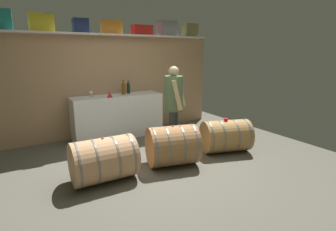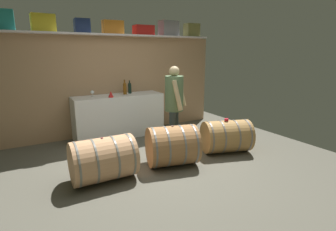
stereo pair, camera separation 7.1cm
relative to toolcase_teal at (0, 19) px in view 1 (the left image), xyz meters
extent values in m
cube|color=#565347|center=(1.99, -1.50, -2.38)|extent=(6.23, 7.60, 0.02)
cube|color=tan|center=(1.99, 0.15, -1.29)|extent=(5.03, 0.10, 2.16)
cube|color=white|center=(1.99, 0.00, -0.19)|extent=(4.63, 0.40, 0.03)
cube|color=teal|center=(0.00, 0.00, 0.00)|extent=(0.37, 0.20, 0.35)
cube|color=yellow|center=(0.65, 0.00, -0.02)|extent=(0.42, 0.25, 0.32)
cube|color=navy|center=(1.34, 0.00, -0.04)|extent=(0.30, 0.30, 0.27)
cube|color=orange|center=(1.97, 0.00, -0.04)|extent=(0.43, 0.20, 0.27)
cube|color=red|center=(2.67, 0.00, -0.07)|extent=(0.44, 0.29, 0.21)
cube|color=gray|center=(3.32, 0.00, -0.01)|extent=(0.43, 0.29, 0.34)
cube|color=olive|center=(3.97, 0.00, -0.02)|extent=(0.35, 0.28, 0.31)
cube|color=white|center=(1.95, -0.20, -1.91)|extent=(1.92, 0.58, 0.92)
cylinder|color=black|center=(2.26, -0.11, -1.35)|extent=(0.07, 0.07, 0.19)
sphere|color=black|center=(2.26, -0.11, -1.24)|extent=(0.07, 0.07, 0.07)
cylinder|color=black|center=(2.26, -0.11, -1.19)|extent=(0.02, 0.02, 0.08)
cylinder|color=brown|center=(2.12, -0.18, -1.34)|extent=(0.08, 0.08, 0.21)
sphere|color=brown|center=(2.12, -0.18, -1.22)|extent=(0.07, 0.07, 0.07)
cylinder|color=brown|center=(2.12, -0.18, -1.17)|extent=(0.03, 0.03, 0.09)
cylinder|color=white|center=(1.43, -0.11, -1.44)|extent=(0.07, 0.07, 0.00)
cylinder|color=white|center=(1.43, -0.11, -1.41)|extent=(0.01, 0.01, 0.06)
sphere|color=white|center=(1.43, -0.11, -1.35)|extent=(0.08, 0.08, 0.08)
sphere|color=maroon|center=(1.43, -0.11, -1.37)|extent=(0.05, 0.05, 0.05)
cone|color=red|center=(1.73, -0.41, -1.38)|extent=(0.11, 0.11, 0.13)
cylinder|color=#AB7E46|center=(3.37, -2.09, -2.07)|extent=(1.00, 0.83, 0.59)
cylinder|color=slate|center=(3.02, -1.98, -2.07)|extent=(0.21, 0.58, 0.60)
cylinder|color=slate|center=(3.24, -2.05, -2.07)|extent=(0.21, 0.58, 0.60)
cylinder|color=slate|center=(3.50, -2.13, -2.07)|extent=(0.21, 0.58, 0.60)
cylinder|color=slate|center=(3.71, -2.20, -2.07)|extent=(0.21, 0.58, 0.60)
cylinder|color=#945150|center=(3.37, -2.09, -1.76)|extent=(0.04, 0.04, 0.01)
cylinder|color=#A16E41|center=(2.19, -2.09, -2.04)|extent=(0.92, 0.82, 0.65)
cylinder|color=slate|center=(1.87, -2.01, -2.04)|extent=(0.18, 0.65, 0.66)
cylinder|color=slate|center=(2.07, -2.06, -2.04)|extent=(0.18, 0.65, 0.66)
cylinder|color=slate|center=(2.32, -2.12, -2.04)|extent=(0.18, 0.65, 0.66)
cylinder|color=slate|center=(2.52, -2.17, -2.04)|extent=(0.18, 0.65, 0.66)
cylinder|color=#82564C|center=(2.19, -2.09, -1.70)|extent=(0.04, 0.04, 0.01)
cylinder|color=tan|center=(1.05, -2.06, -2.05)|extent=(0.90, 0.64, 0.63)
cylinder|color=slate|center=(0.68, -2.06, -2.05)|extent=(0.03, 0.64, 0.64)
cylinder|color=slate|center=(0.91, -2.06, -2.05)|extent=(0.03, 0.64, 0.64)
cylinder|color=slate|center=(1.20, -2.06, -2.05)|extent=(0.03, 0.64, 0.64)
cylinder|color=slate|center=(1.43, -2.06, -2.05)|extent=(0.03, 0.64, 0.64)
cylinder|color=brown|center=(1.05, -2.06, -1.73)|extent=(0.04, 0.04, 0.01)
cylinder|color=red|center=(3.34, -2.09, -1.74)|extent=(0.07, 0.07, 0.04)
cylinder|color=#283232|center=(2.47, -1.63, -1.98)|extent=(0.12, 0.12, 0.77)
cylinder|color=#283232|center=(2.66, -1.42, -1.98)|extent=(0.12, 0.12, 0.77)
cylinder|color=#546D49|center=(2.56, -1.53, -1.28)|extent=(0.33, 0.33, 0.64)
sphere|color=tan|center=(2.56, -1.53, -0.88)|extent=(0.18, 0.18, 0.18)
cylinder|color=tan|center=(2.51, -1.73, -1.28)|extent=(0.20, 0.19, 0.54)
cylinder|color=tan|center=(2.76, -1.45, -1.28)|extent=(0.21, 0.20, 0.54)
camera|label=1|loc=(0.06, -5.54, -0.54)|focal=28.00mm
camera|label=2|loc=(0.12, -5.58, -0.54)|focal=28.00mm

